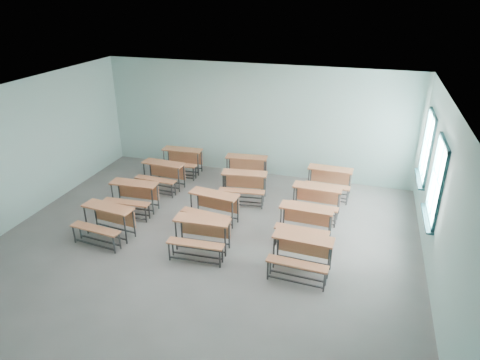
% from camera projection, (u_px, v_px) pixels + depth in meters
% --- Properties ---
extents(room, '(9.04, 8.04, 3.24)m').
position_uv_depth(room, '(209.00, 174.00, 8.73)').
color(room, slate).
rests_on(room, ground).
extents(desk_unit_r0c0, '(1.24, 0.90, 0.73)m').
position_uv_depth(desk_unit_r0c0, '(106.00, 218.00, 9.31)').
color(desk_unit_r0c0, '#B66841').
rests_on(desk_unit_r0c0, ground).
extents(desk_unit_r0c1, '(1.20, 0.84, 0.73)m').
position_uv_depth(desk_unit_r0c1, '(201.00, 231.00, 8.81)').
color(desk_unit_r0c1, '#B66841').
rests_on(desk_unit_r0c1, ground).
extents(desk_unit_r0c2, '(1.20, 0.84, 0.73)m').
position_uv_depth(desk_unit_r0c2, '(302.00, 250.00, 8.18)').
color(desk_unit_r0c2, '#B66841').
rests_on(desk_unit_r0c2, ground).
extents(desk_unit_r1c0, '(1.20, 0.83, 0.73)m').
position_uv_depth(desk_unit_r1c0, '(133.00, 193.00, 10.44)').
color(desk_unit_r1c0, '#B66841').
rests_on(desk_unit_r1c0, ground).
extents(desk_unit_r1c1, '(1.25, 0.91, 0.73)m').
position_uv_depth(desk_unit_r1c1, '(212.00, 204.00, 9.90)').
color(desk_unit_r1c1, '#B66841').
rests_on(desk_unit_r1c1, ground).
extents(desk_unit_r1c2, '(1.19, 0.82, 0.73)m').
position_uv_depth(desk_unit_r1c2, '(305.00, 219.00, 9.28)').
color(desk_unit_r1c2, '#B66841').
rests_on(desk_unit_r1c2, ground).
extents(desk_unit_r2c0, '(1.21, 0.85, 0.73)m').
position_uv_depth(desk_unit_r2c0, '(162.00, 172.00, 11.63)').
color(desk_unit_r2c0, '#B66841').
rests_on(desk_unit_r2c0, ground).
extents(desk_unit_r2c1, '(1.25, 0.92, 0.73)m').
position_uv_depth(desk_unit_r2c1, '(244.00, 183.00, 11.00)').
color(desk_unit_r2c1, '#B66841').
rests_on(desk_unit_r2c1, ground).
extents(desk_unit_r2c2, '(1.19, 0.83, 0.73)m').
position_uv_depth(desk_unit_r2c2, '(316.00, 197.00, 10.24)').
color(desk_unit_r2c2, '#B66841').
rests_on(desk_unit_r2c2, ground).
extents(desk_unit_r3c0, '(1.19, 0.82, 0.73)m').
position_uv_depth(desk_unit_r3c0, '(181.00, 158.00, 12.59)').
color(desk_unit_r3c0, '#B66841').
rests_on(desk_unit_r3c0, ground).
extents(desk_unit_r3c1, '(1.24, 0.90, 0.73)m').
position_uv_depth(desk_unit_r3c1, '(246.00, 166.00, 12.04)').
color(desk_unit_r3c1, '#B66841').
rests_on(desk_unit_r3c1, ground).
extents(desk_unit_r3c2, '(1.19, 0.82, 0.73)m').
position_uv_depth(desk_unit_r3c2, '(329.00, 178.00, 11.27)').
color(desk_unit_r3c2, '#B66841').
rests_on(desk_unit_r3c2, ground).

